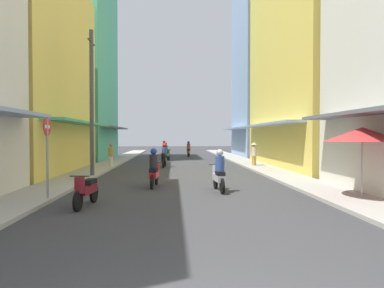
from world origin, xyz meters
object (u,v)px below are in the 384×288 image
motorbike_orange (189,150)px  vendor_umbrella (362,134)px  motorbike_black (164,156)px  pedestrian_midway (254,153)px  motorbike_blue (164,149)px  motorbike_maroon (86,190)px  motorbike_green (166,152)px  motorbike_red (154,170)px  motorbike_silver (219,172)px  pedestrian_far (111,155)px  utility_pole (92,103)px  street_sign_no_entry (47,147)px

motorbike_orange → vendor_umbrella: bearing=-79.4°
motorbike_black → pedestrian_midway: (5.95, -0.44, 0.23)m
motorbike_blue → motorbike_black: bearing=-88.5°
motorbike_maroon → pedestrian_midway: (7.88, 12.24, 0.43)m
motorbike_green → motorbike_red: 14.38m
motorbike_black → motorbike_red: size_ratio=1.00×
motorbike_silver → pedestrian_far: (-5.78, 9.92, 0.09)m
motorbike_green → vendor_umbrella: (6.52, -17.79, 1.41)m
motorbike_maroon → motorbike_orange: bearing=80.3°
utility_pole → vendor_umbrella: bearing=-33.8°
pedestrian_midway → vendor_umbrella: vendor_umbrella is taller
motorbike_black → motorbike_red: (-0.17, -8.88, 0.00)m
motorbike_blue → motorbike_red: same height
motorbike_black → motorbike_blue: (-0.34, 13.07, 0.00)m
motorbike_black → motorbike_blue: bearing=91.5°
motorbike_orange → motorbike_blue: (-2.48, 1.91, 0.00)m
utility_pole → motorbike_silver: bearing=-38.2°
motorbike_blue → vendor_umbrella: (6.87, -25.36, 1.41)m
pedestrian_midway → motorbike_green: bearing=135.0°
motorbike_blue → pedestrian_far: (-3.14, -13.26, 0.09)m
motorbike_green → street_sign_no_entry: size_ratio=0.66×
motorbike_orange → street_sign_no_entry: bearing=-103.3°
motorbike_blue → pedestrian_midway: bearing=-65.0°
motorbike_maroon → pedestrian_midway: bearing=57.2°
motorbike_black → vendor_umbrella: (6.53, -12.30, 1.41)m
motorbike_maroon → motorbike_blue: size_ratio=1.00×
motorbike_silver → vendor_umbrella: vendor_umbrella is taller
vendor_umbrella → utility_pole: bearing=146.2°
motorbike_green → motorbike_black: (-0.00, -5.50, 0.00)m
motorbike_orange → motorbike_red: bearing=-96.6°
motorbike_green → pedestrian_midway: size_ratio=1.06×
motorbike_silver → motorbike_green: bearing=98.4°
motorbike_blue → motorbike_maroon: bearing=-93.5°
motorbike_silver → motorbike_orange: bearing=90.4°
motorbike_green → pedestrian_midway: pedestrian_midway is taller
motorbike_silver → vendor_umbrella: (4.23, -2.18, 1.41)m
pedestrian_midway → vendor_umbrella: 11.93m
motorbike_silver → motorbike_blue: bearing=96.5°
motorbike_silver → pedestrian_far: size_ratio=1.14×
pedestrian_far → utility_pole: size_ratio=0.22×
motorbike_green → motorbike_silver: same height
motorbike_blue → motorbike_silver: size_ratio=1.00×
motorbike_maroon → pedestrian_midway: size_ratio=1.09×
motorbike_silver → motorbike_red: (-2.46, 1.24, 0.00)m
pedestrian_far → vendor_umbrella: vendor_umbrella is taller
motorbike_green → motorbike_maroon: bearing=-96.1°
motorbike_green → street_sign_no_entry: 17.69m
motorbike_blue → motorbike_red: size_ratio=1.00×
motorbike_blue → motorbike_silver: same height
motorbike_black → pedestrian_midway: pedestrian_midway is taller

